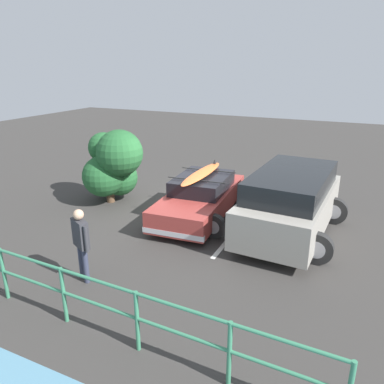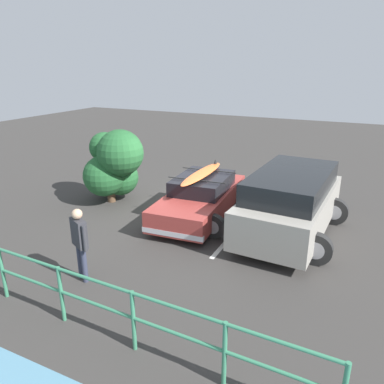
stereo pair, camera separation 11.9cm
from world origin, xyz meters
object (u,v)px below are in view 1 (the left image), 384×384
(sedan_car, at_px, (201,197))
(suv_car, at_px, (290,202))
(person_bystander, at_px, (81,239))
(bush_near_left, at_px, (111,167))

(sedan_car, relative_size, suv_car, 0.95)
(sedan_car, distance_m, person_bystander, 4.47)
(person_bystander, bearing_deg, suv_car, -129.62)
(bush_near_left, bearing_deg, person_bystander, 119.00)
(person_bystander, distance_m, bush_near_left, 4.85)
(sedan_car, bearing_deg, bush_near_left, 2.70)
(person_bystander, relative_size, bush_near_left, 0.65)
(suv_car, xyz_separation_m, person_bystander, (3.49, 4.22, 0.06))
(suv_car, bearing_deg, person_bystander, 50.38)
(bush_near_left, bearing_deg, suv_car, 179.78)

